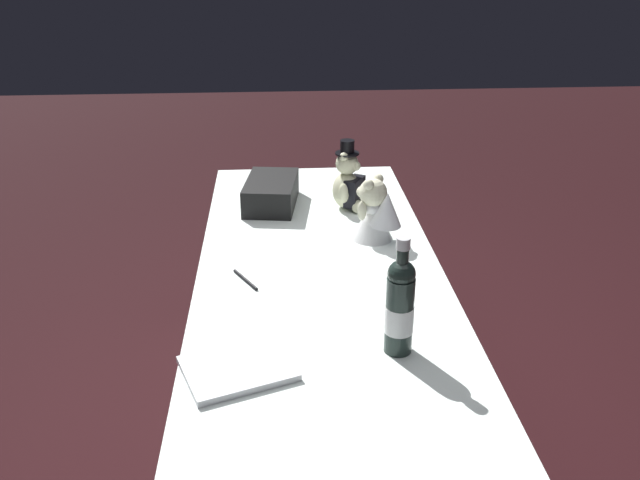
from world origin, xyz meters
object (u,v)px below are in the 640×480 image
Objects in this scene: teddy_bear_groom at (349,184)px; signing_pen at (245,279)px; gift_case_black at (271,193)px; teddy_bear_bride at (376,211)px; guestbook at (238,368)px; champagne_bottle at (400,305)px.

signing_pen is at bearing 146.49° from teddy_bear_groom.
teddy_bear_groom is 0.81× the size of gift_case_black.
teddy_bear_bride is 0.55m from signing_pen.
gift_case_black is at bearing -24.80° from guestbook.
guestbook is at bearing 99.21° from champagne_bottle.
champagne_bottle is at bearing -135.65° from signing_pen.
champagne_bottle is 0.61m from signing_pen.
champagne_bottle reaches higher than teddy_bear_bride.
gift_case_black is at bearing 17.03° from champagne_bottle.
signing_pen is at bearing 122.68° from teddy_bear_bride.
teddy_bear_bride is 1.62× the size of signing_pen.
gift_case_black is at bearing -7.74° from signing_pen.
champagne_bottle is at bearing 176.72° from teddy_bear_bride.
teddy_bear_groom is at bearing -33.51° from signing_pen.
teddy_bear_groom is 1.93× the size of signing_pen.
gift_case_black is (0.35, 0.37, -0.05)m from teddy_bear_bride.
guestbook is at bearing 160.00° from teddy_bear_groom.
champagne_bottle reaches higher than signing_pen.
teddy_bear_groom is at bearing -99.10° from gift_case_black.
signing_pen is 0.65m from gift_case_black.
signing_pen is 0.42× the size of gift_case_black.
gift_case_black is at bearing 46.32° from teddy_bear_bride.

